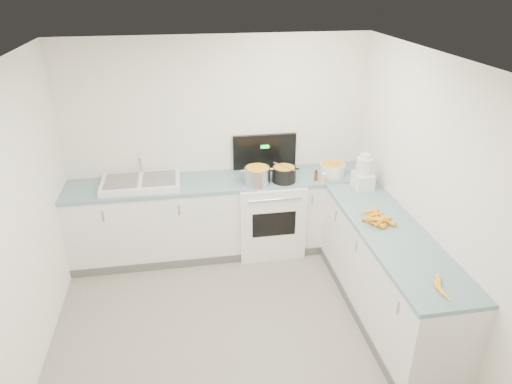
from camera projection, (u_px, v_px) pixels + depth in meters
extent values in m
cube|color=white|center=(223.00, 217.00, 5.43)|extent=(3.50, 0.60, 0.90)
cube|color=#739AA3|center=(222.00, 182.00, 5.23)|extent=(3.50, 0.62, 0.04)
cube|color=white|center=(387.00, 275.00, 4.41)|extent=(0.60, 2.20, 0.90)
cube|color=#739AA3|center=(393.00, 233.00, 4.20)|extent=(0.62, 2.20, 0.04)
cube|color=white|center=(269.00, 215.00, 5.49)|extent=(0.76, 0.65, 0.90)
cube|color=black|center=(264.00, 151.00, 5.45)|extent=(0.76, 0.05, 0.42)
cube|color=white|center=(141.00, 183.00, 5.07)|extent=(0.86, 0.52, 0.07)
cube|color=slate|center=(121.00, 181.00, 5.02)|extent=(0.36, 0.42, 0.01)
cube|color=slate|center=(159.00, 178.00, 5.08)|extent=(0.36, 0.42, 0.01)
cylinder|color=silver|center=(140.00, 162.00, 5.20)|extent=(0.03, 0.03, 0.24)
cylinder|color=silver|center=(257.00, 177.00, 5.09)|extent=(0.37, 0.37, 0.22)
cylinder|color=black|center=(284.00, 175.00, 5.15)|extent=(0.33, 0.33, 0.19)
cylinder|color=#AD7A47|center=(284.00, 167.00, 5.11)|extent=(0.19, 0.28, 0.01)
cylinder|color=white|center=(332.00, 169.00, 5.33)|extent=(0.37, 0.37, 0.14)
cylinder|color=#593319|center=(316.00, 176.00, 5.19)|extent=(0.04, 0.04, 0.10)
cylinder|color=#E5B266|center=(323.00, 178.00, 5.16)|extent=(0.05, 0.05, 0.09)
cube|color=white|center=(363.00, 181.00, 5.00)|extent=(0.20, 0.24, 0.17)
cylinder|color=silver|center=(364.00, 166.00, 4.92)|extent=(0.18, 0.18, 0.18)
cylinder|color=white|center=(365.00, 156.00, 4.87)|extent=(0.11, 0.11, 0.04)
cone|color=#F5A21E|center=(378.00, 220.00, 4.34)|extent=(0.08, 0.21, 0.05)
cone|color=#F5A21E|center=(370.00, 219.00, 4.35)|extent=(0.18, 0.07, 0.04)
cone|color=#F5A21E|center=(381.00, 220.00, 4.34)|extent=(0.04, 0.20, 0.04)
cone|color=#F5A21E|center=(386.00, 221.00, 4.31)|extent=(0.16, 0.19, 0.05)
cone|color=#F5A21E|center=(380.00, 220.00, 4.33)|extent=(0.16, 0.07, 0.05)
cone|color=#F5A21E|center=(370.00, 220.00, 4.35)|extent=(0.17, 0.07, 0.04)
cone|color=#F5A21E|center=(382.00, 216.00, 4.41)|extent=(0.13, 0.18, 0.04)
cone|color=#F5A21E|center=(368.00, 212.00, 4.47)|extent=(0.21, 0.06, 0.05)
cone|color=#F5A21E|center=(381.00, 221.00, 4.32)|extent=(0.21, 0.08, 0.05)
cone|color=#F5A21E|center=(375.00, 224.00, 4.27)|extent=(0.17, 0.18, 0.05)
cone|color=#F5A21E|center=(379.00, 223.00, 4.24)|extent=(0.18, 0.16, 0.05)
cone|color=#F5A21E|center=(378.00, 218.00, 4.33)|extent=(0.07, 0.21, 0.05)
cone|color=#F5A21E|center=(377.00, 219.00, 4.32)|extent=(0.20, 0.12, 0.04)
cone|color=#F5A21E|center=(377.00, 212.00, 4.42)|extent=(0.11, 0.21, 0.04)
cone|color=#F5A21E|center=(378.00, 220.00, 4.26)|extent=(0.21, 0.13, 0.05)
cone|color=#F5A21E|center=(379.00, 214.00, 4.36)|extent=(0.22, 0.07, 0.04)
cone|color=#F5A21E|center=(381.00, 216.00, 4.35)|extent=(0.08, 0.19, 0.05)
cone|color=#F5A21E|center=(377.00, 218.00, 4.33)|extent=(0.07, 0.19, 0.04)
cone|color=#FFAC26|center=(444.00, 293.00, 3.36)|extent=(0.05, 0.18, 0.04)
cone|color=#FFAC26|center=(439.00, 288.00, 3.41)|extent=(0.07, 0.17, 0.04)
cone|color=#FFAC26|center=(439.00, 283.00, 3.47)|extent=(0.10, 0.18, 0.04)
cube|color=tan|center=(122.00, 180.00, 5.03)|extent=(0.04, 0.03, 0.00)
cube|color=tan|center=(124.00, 183.00, 4.98)|extent=(0.04, 0.05, 0.00)
cube|color=tan|center=(130.00, 176.00, 5.13)|extent=(0.05, 0.02, 0.00)
cube|color=tan|center=(114.00, 177.00, 5.09)|extent=(0.01, 0.04, 0.00)
cube|color=tan|center=(124.00, 182.00, 5.00)|extent=(0.04, 0.01, 0.00)
cube|color=tan|center=(122.00, 176.00, 5.12)|extent=(0.05, 0.02, 0.00)
cube|color=tan|center=(132.00, 178.00, 5.08)|extent=(0.03, 0.03, 0.00)
cube|color=tan|center=(115.00, 181.00, 5.01)|extent=(0.03, 0.02, 0.00)
cube|color=tan|center=(124.00, 180.00, 5.03)|extent=(0.04, 0.02, 0.00)
cube|color=tan|center=(123.00, 185.00, 4.93)|extent=(0.05, 0.01, 0.00)
cube|color=tan|center=(121.00, 177.00, 5.11)|extent=(0.02, 0.03, 0.00)
cube|color=tan|center=(117.00, 179.00, 5.04)|extent=(0.03, 0.03, 0.00)
cube|color=tan|center=(122.00, 177.00, 5.12)|extent=(0.04, 0.03, 0.00)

